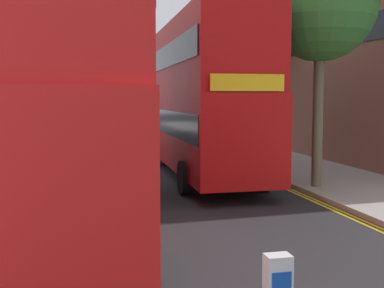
{
  "coord_description": "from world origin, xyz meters",
  "views": [
    {
      "loc": [
        -2.0,
        -0.05,
        2.88
      ],
      "look_at": [
        0.5,
        11.0,
        1.8
      ],
      "focal_mm": 44.64,
      "sensor_mm": 36.0,
      "label": 1
    }
  ],
  "objects": [
    {
      "name": "street_tree_distant",
      "position": [
        7.74,
        32.14,
        5.43
      ],
      "size": [
        3.52,
        3.52,
        7.1
      ],
      "color": "#6B6047",
      "rests_on": "sidewalk_right"
    },
    {
      "name": "townhouse_terrace_right",
      "position": [
        13.5,
        25.86,
        7.3
      ],
      "size": [
        10.08,
        28.0,
        14.59
      ],
      "color": "brown",
      "rests_on": "ground"
    },
    {
      "name": "kerb_line_outer",
      "position": [
        4.4,
        14.0,
        0.0
      ],
      "size": [
        0.1,
        56.0,
        0.01
      ],
      "primitive_type": "cube",
      "color": "yellow",
      "rests_on": "ground"
    },
    {
      "name": "pedestrian_far",
      "position": [
        5.46,
        19.29,
        0.99
      ],
      "size": [
        0.34,
        0.22,
        1.62
      ],
      "color": "#2D2D38",
      "rests_on": "sidewalk_right"
    },
    {
      "name": "kerb_line_inner",
      "position": [
        4.24,
        14.0,
        0.0
      ],
      "size": [
        0.1,
        56.0,
        0.01
      ],
      "primitive_type": "cube",
      "color": "yellow",
      "rests_on": "ground"
    },
    {
      "name": "street_tree_near",
      "position": [
        6.96,
        25.11,
        6.22
      ],
      "size": [
        4.24,
        4.24,
        8.25
      ],
      "color": "#6B6047",
      "rests_on": "sidewalk_right"
    },
    {
      "name": "sidewalk_right",
      "position": [
        6.5,
        16.0,
        0.07
      ],
      "size": [
        4.0,
        80.0,
        0.14
      ],
      "primitive_type": "cube",
      "color": "#9E9991",
      "rests_on": "ground"
    },
    {
      "name": "double_decker_bus_away",
      "position": [
        -2.28,
        11.0,
        3.03
      ],
      "size": [
        2.93,
        10.85,
        5.64
      ],
      "color": "red",
      "rests_on": "ground"
    },
    {
      "name": "street_tree_far",
      "position": [
        5.08,
        13.54,
        5.66
      ],
      "size": [
        3.39,
        3.39,
        7.26
      ],
      "color": "#6B6047",
      "rests_on": "sidewalk_right"
    },
    {
      "name": "street_tree_mid",
      "position": [
        7.14,
        39.74,
        5.51
      ],
      "size": [
        3.02,
        3.02,
        6.96
      ],
      "color": "#6B6047",
      "rests_on": "sidewalk_right"
    },
    {
      "name": "double_decker_bus_oncoming",
      "position": [
        2.17,
        17.09,
        3.03
      ],
      "size": [
        2.87,
        10.83,
        5.64
      ],
      "color": "#B20F0F",
      "rests_on": "ground"
    }
  ]
}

